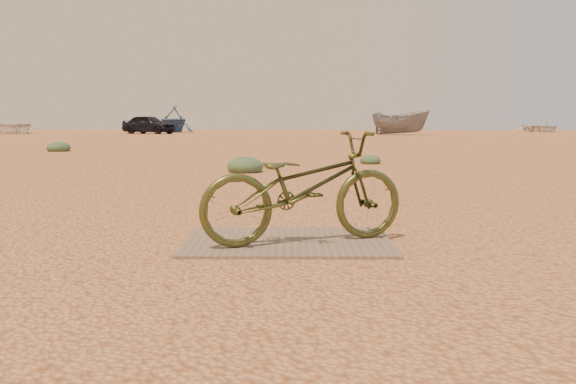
{
  "coord_description": "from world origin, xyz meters",
  "views": [
    {
      "loc": [
        0.46,
        -3.95,
        0.96
      ],
      "look_at": [
        0.44,
        0.42,
        0.41
      ],
      "focal_mm": 35.0,
      "sensor_mm": 36.0,
      "label": 1
    }
  ],
  "objects_px": {
    "car": "(149,124)",
    "boat_far_right": "(541,127)",
    "bicycle": "(304,187)",
    "boat_far_left": "(173,119)",
    "plywood_board": "(288,241)",
    "boat_near_left": "(12,126)",
    "boat_mid_right": "(400,123)"
  },
  "relations": [
    {
      "from": "bicycle",
      "to": "boat_far_left",
      "type": "bearing_deg",
      "value": -6.15
    },
    {
      "from": "boat_near_left",
      "to": "boat_far_right",
      "type": "bearing_deg",
      "value": -21.7
    },
    {
      "from": "plywood_board",
      "to": "boat_far_left",
      "type": "bearing_deg",
      "value": 102.9
    },
    {
      "from": "bicycle",
      "to": "car",
      "type": "distance_m",
      "value": 41.0
    },
    {
      "from": "boat_far_right",
      "to": "boat_far_left",
      "type": "bearing_deg",
      "value": 172.07
    },
    {
      "from": "car",
      "to": "boat_far_right",
      "type": "height_order",
      "value": "car"
    },
    {
      "from": "boat_far_right",
      "to": "boat_mid_right",
      "type": "bearing_deg",
      "value": -154.94
    },
    {
      "from": "car",
      "to": "boat_near_left",
      "type": "relative_size",
      "value": 0.71
    },
    {
      "from": "boat_mid_right",
      "to": "bicycle",
      "type": "bearing_deg",
      "value": -154.65
    },
    {
      "from": "boat_near_left",
      "to": "boat_mid_right",
      "type": "relative_size",
      "value": 1.34
    },
    {
      "from": "plywood_board",
      "to": "boat_mid_right",
      "type": "xyz_separation_m",
      "value": [
        7.83,
        36.27,
        0.85
      ]
    },
    {
      "from": "car",
      "to": "boat_far_right",
      "type": "distance_m",
      "value": 35.09
    },
    {
      "from": "bicycle",
      "to": "boat_far_left",
      "type": "relative_size",
      "value": 0.37
    },
    {
      "from": "boat_far_left",
      "to": "boat_far_right",
      "type": "xyz_separation_m",
      "value": [
        33.44,
        2.31,
        -0.72
      ]
    },
    {
      "from": "plywood_board",
      "to": "boat_far_right",
      "type": "bearing_deg",
      "value": 64.22
    },
    {
      "from": "plywood_board",
      "to": "boat_near_left",
      "type": "xyz_separation_m",
      "value": [
        -22.38,
        40.74,
        0.61
      ]
    },
    {
      "from": "car",
      "to": "plywood_board",
      "type": "bearing_deg",
      "value": -140.62
    },
    {
      "from": "car",
      "to": "boat_far_left",
      "type": "xyz_separation_m",
      "value": [
        0.64,
        6.02,
        0.43
      ]
    },
    {
      "from": "plywood_board",
      "to": "boat_near_left",
      "type": "height_order",
      "value": "boat_near_left"
    },
    {
      "from": "plywood_board",
      "to": "boat_far_right",
      "type": "height_order",
      "value": "boat_far_right"
    },
    {
      "from": "plywood_board",
      "to": "bicycle",
      "type": "xyz_separation_m",
      "value": [
        0.13,
        -0.07,
        0.44
      ]
    },
    {
      "from": "plywood_board",
      "to": "bicycle",
      "type": "bearing_deg",
      "value": -30.81
    },
    {
      "from": "plywood_board",
      "to": "car",
      "type": "height_order",
      "value": "car"
    },
    {
      "from": "bicycle",
      "to": "car",
      "type": "bearing_deg",
      "value": -3.38
    },
    {
      "from": "boat_near_left",
      "to": "boat_far_right",
      "type": "height_order",
      "value": "boat_near_left"
    },
    {
      "from": "boat_mid_right",
      "to": "boat_far_right",
      "type": "relative_size",
      "value": 1.04
    },
    {
      "from": "bicycle",
      "to": "boat_mid_right",
      "type": "xyz_separation_m",
      "value": [
        7.7,
        36.34,
        0.41
      ]
    },
    {
      "from": "boat_far_left",
      "to": "boat_near_left",
      "type": "bearing_deg",
      "value": -145.86
    },
    {
      "from": "boat_far_left",
      "to": "boat_far_right",
      "type": "distance_m",
      "value": 33.53
    },
    {
      "from": "boat_near_left",
      "to": "car",
      "type": "bearing_deg",
      "value": -37.29
    },
    {
      "from": "plywood_board",
      "to": "car",
      "type": "xyz_separation_m",
      "value": [
        -11.04,
        39.38,
        0.72
      ]
    },
    {
      "from": "boat_near_left",
      "to": "boat_mid_right",
      "type": "xyz_separation_m",
      "value": [
        30.21,
        -4.48,
        0.24
      ]
    }
  ]
}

